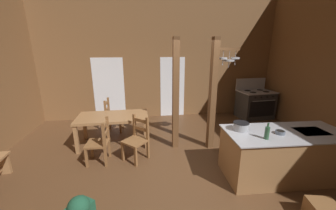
% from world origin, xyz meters
% --- Properties ---
extents(ground_plane, '(8.59, 7.65, 0.10)m').
position_xyz_m(ground_plane, '(0.00, 0.00, -0.05)').
color(ground_plane, brown).
extents(wall_back, '(8.59, 0.14, 4.22)m').
position_xyz_m(wall_back, '(0.00, 3.49, 2.11)').
color(wall_back, brown).
rests_on(wall_back, ground_plane).
extents(glazed_door_back_left, '(1.00, 0.01, 2.05)m').
position_xyz_m(glazed_door_back_left, '(-1.75, 3.42, 1.02)').
color(glazed_door_back_left, white).
rests_on(glazed_door_back_left, ground_plane).
extents(glazed_panel_back_right, '(0.84, 0.01, 2.05)m').
position_xyz_m(glazed_panel_back_right, '(0.39, 3.42, 1.02)').
color(glazed_panel_back_right, white).
rests_on(glazed_panel_back_right, ground_plane).
extents(kitchen_island, '(2.21, 1.07, 0.89)m').
position_xyz_m(kitchen_island, '(1.84, -0.32, 0.44)').
color(kitchen_island, '#9E7044').
rests_on(kitchen_island, ground_plane).
extents(stove_range, '(1.20, 0.90, 1.32)m').
position_xyz_m(stove_range, '(3.19, 2.81, 0.48)').
color(stove_range, '#323232').
rests_on(stove_range, ground_plane).
extents(support_post_with_pot_rack, '(0.68, 0.26, 2.57)m').
position_xyz_m(support_post_with_pot_rack, '(0.95, 0.96, 1.41)').
color(support_post_with_pot_rack, brown).
rests_on(support_post_with_pot_rack, ground_plane).
extents(support_post_center, '(0.14, 0.14, 2.57)m').
position_xyz_m(support_post_center, '(0.07, 1.10, 1.29)').
color(support_post_center, brown).
rests_on(support_post_center, ground_plane).
extents(step_stool, '(0.41, 0.35, 0.30)m').
position_xyz_m(step_stool, '(1.70, -1.34, 0.18)').
color(step_stool, brown).
rests_on(step_stool, ground_plane).
extents(dining_table, '(1.71, 0.93, 0.74)m').
position_xyz_m(dining_table, '(-1.42, 1.48, 0.65)').
color(dining_table, '#9E7044').
rests_on(dining_table, ground_plane).
extents(ladderback_chair_near_window, '(0.48, 0.48, 0.95)m').
position_xyz_m(ladderback_chair_near_window, '(-1.55, 2.33, 0.45)').
color(ladderback_chair_near_window, brown).
rests_on(ladderback_chair_near_window, ground_plane).
extents(ladderback_chair_by_post, '(0.47, 0.47, 0.95)m').
position_xyz_m(ladderback_chair_by_post, '(-1.60, 0.65, 0.45)').
color(ladderback_chair_by_post, brown).
rests_on(ladderback_chair_by_post, ground_plane).
extents(ladderback_chair_at_table_end, '(0.62, 0.62, 0.95)m').
position_xyz_m(ladderback_chair_at_table_end, '(-0.84, 0.68, 0.45)').
color(ladderback_chair_at_table_end, brown).
rests_on(ladderback_chair_at_table_end, ground_plane).
extents(stockpot_on_counter, '(0.35, 0.28, 0.15)m').
position_xyz_m(stockpot_on_counter, '(1.06, -0.12, 0.96)').
color(stockpot_on_counter, '#A8AAB2').
rests_on(stockpot_on_counter, kitchen_island).
extents(mixing_bowl_on_counter, '(0.16, 0.16, 0.06)m').
position_xyz_m(mixing_bowl_on_counter, '(1.66, -0.37, 0.92)').
color(mixing_bowl_on_counter, slate).
rests_on(mixing_bowl_on_counter, kitchen_island).
extents(bottle_tall_on_counter, '(0.08, 0.08, 0.28)m').
position_xyz_m(bottle_tall_on_counter, '(1.30, -0.52, 1.00)').
color(bottle_tall_on_counter, '#2D5638').
rests_on(bottle_tall_on_counter, kitchen_island).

